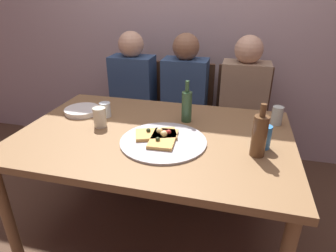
# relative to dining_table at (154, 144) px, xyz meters

# --- Properties ---
(ground_plane) EXTENTS (8.00, 8.00, 0.00)m
(ground_plane) POSITION_rel_dining_table_xyz_m (0.00, 0.00, -0.66)
(ground_plane) COLOR #513828
(back_wall) EXTENTS (6.00, 0.10, 2.60)m
(back_wall) POSITION_rel_dining_table_xyz_m (0.00, 1.24, 0.64)
(back_wall) COLOR #B29EA3
(back_wall) RESTS_ON ground_plane
(dining_table) EXTENTS (1.53, 1.01, 0.73)m
(dining_table) POSITION_rel_dining_table_xyz_m (0.00, 0.00, 0.00)
(dining_table) COLOR olive
(dining_table) RESTS_ON ground_plane
(pizza_tray) EXTENTS (0.46, 0.46, 0.01)m
(pizza_tray) POSITION_rel_dining_table_xyz_m (0.08, -0.09, 0.08)
(pizza_tray) COLOR #ADADB2
(pizza_tray) RESTS_ON dining_table
(pizza_slice_last) EXTENTS (0.14, 0.23, 0.05)m
(pizza_slice_last) POSITION_rel_dining_table_xyz_m (0.08, -0.09, 0.09)
(pizza_slice_last) COLOR tan
(pizza_slice_last) RESTS_ON pizza_tray
(pizza_slice_extra) EXTENTS (0.25, 0.20, 0.05)m
(pizza_slice_extra) POSITION_rel_dining_table_xyz_m (0.03, -0.05, 0.09)
(pizza_slice_extra) COLOR tan
(pizza_slice_extra) RESTS_ON pizza_tray
(wine_bottle) EXTENTS (0.07, 0.07, 0.27)m
(wine_bottle) POSITION_rel_dining_table_xyz_m (0.56, -0.11, 0.18)
(wine_bottle) COLOR brown
(wine_bottle) RESTS_ON dining_table
(beer_bottle) EXTENTS (0.06, 0.06, 0.26)m
(beer_bottle) POSITION_rel_dining_table_xyz_m (0.15, 0.21, 0.17)
(beer_bottle) COLOR #2D5133
(beer_bottle) RESTS_ON dining_table
(tumbler_near) EXTENTS (0.07, 0.07, 0.09)m
(tumbler_near) POSITION_rel_dining_table_xyz_m (-0.37, 0.15, 0.12)
(tumbler_near) COLOR silver
(tumbler_near) RESTS_ON dining_table
(tumbler_far) EXTENTS (0.07, 0.07, 0.11)m
(tumbler_far) POSITION_rel_dining_table_xyz_m (0.68, 0.30, 0.13)
(tumbler_far) COLOR #B7C6BC
(tumbler_far) RESTS_ON dining_table
(wine_glass) EXTENTS (0.08, 0.08, 0.12)m
(wine_glass) POSITION_rel_dining_table_xyz_m (-0.33, 0.01, 0.13)
(wine_glass) COLOR beige
(wine_glass) RESTS_ON dining_table
(soda_can) EXTENTS (0.07, 0.07, 0.12)m
(soda_can) POSITION_rel_dining_table_xyz_m (0.59, -0.02, 0.13)
(soda_can) COLOR #337AC1
(soda_can) RESTS_ON dining_table
(plate_stack) EXTENTS (0.23, 0.23, 0.03)m
(plate_stack) POSITION_rel_dining_table_xyz_m (-0.54, 0.17, 0.09)
(plate_stack) COLOR white
(plate_stack) RESTS_ON dining_table
(chair_left) EXTENTS (0.44, 0.44, 0.90)m
(chair_left) POSITION_rel_dining_table_xyz_m (-0.44, 0.91, -0.14)
(chair_left) COLOR #472D1E
(chair_left) RESTS_ON ground_plane
(chair_middle) EXTENTS (0.44, 0.44, 0.90)m
(chair_middle) POSITION_rel_dining_table_xyz_m (0.01, 0.91, -0.14)
(chair_middle) COLOR #472D1E
(chair_middle) RESTS_ON ground_plane
(chair_right) EXTENTS (0.44, 0.44, 0.90)m
(chair_right) POSITION_rel_dining_table_xyz_m (0.48, 0.91, -0.14)
(chair_right) COLOR #472D1E
(chair_right) RESTS_ON ground_plane
(guest_in_sweater) EXTENTS (0.36, 0.56, 1.17)m
(guest_in_sweater) POSITION_rel_dining_table_xyz_m (-0.44, 0.75, -0.01)
(guest_in_sweater) COLOR navy
(guest_in_sweater) RESTS_ON ground_plane
(guest_in_beanie) EXTENTS (0.36, 0.56, 1.17)m
(guest_in_beanie) POSITION_rel_dining_table_xyz_m (0.01, 0.75, -0.01)
(guest_in_beanie) COLOR navy
(guest_in_beanie) RESTS_ON ground_plane
(guest_by_wall) EXTENTS (0.36, 0.56, 1.17)m
(guest_by_wall) POSITION_rel_dining_table_xyz_m (0.48, 0.75, -0.01)
(guest_by_wall) COLOR #937A60
(guest_by_wall) RESTS_ON ground_plane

